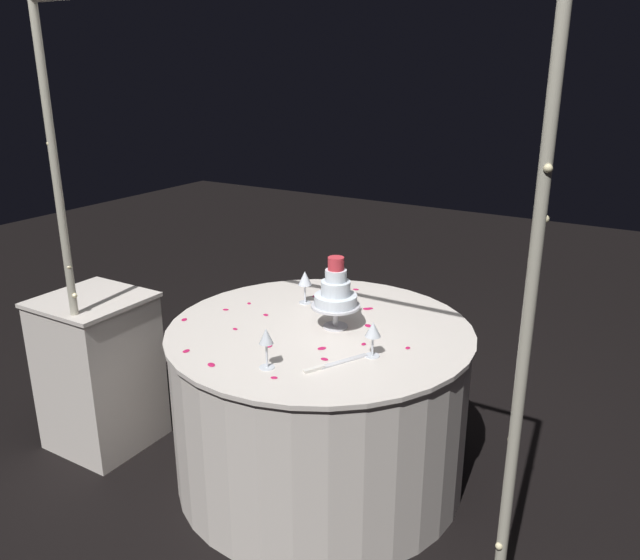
% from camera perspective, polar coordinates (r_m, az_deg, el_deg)
% --- Properties ---
extents(ground_plane, '(12.00, 12.00, 0.00)m').
position_cam_1_polar(ground_plane, '(3.19, -0.00, -17.02)').
color(ground_plane, black).
extents(decorative_arch, '(2.04, 0.06, 2.14)m').
position_cam_1_polar(decorative_arch, '(2.21, -6.98, 6.43)').
color(decorative_arch, '#B7B29E').
rests_on(decorative_arch, ground).
extents(main_table, '(1.37, 1.37, 0.76)m').
position_cam_1_polar(main_table, '(2.99, -0.00, -11.10)').
color(main_table, silver).
rests_on(main_table, ground).
extents(side_table, '(0.48, 0.48, 0.80)m').
position_cam_1_polar(side_table, '(3.42, -19.31, -7.80)').
color(side_table, silver).
rests_on(side_table, ground).
extents(tiered_cake, '(0.22, 0.22, 0.33)m').
position_cam_1_polar(tiered_cake, '(2.77, 1.43, -1.19)').
color(tiered_cake, silver).
rests_on(tiered_cake, main_table).
extents(wine_glass_0, '(0.07, 0.07, 0.16)m').
position_cam_1_polar(wine_glass_0, '(3.07, -1.38, 0.05)').
color(wine_glass_0, silver).
rests_on(wine_glass_0, main_table).
extents(wine_glass_1, '(0.06, 0.06, 0.15)m').
position_cam_1_polar(wine_glass_1, '(2.52, 4.82, -4.62)').
color(wine_glass_1, silver).
rests_on(wine_glass_1, main_table).
extents(wine_glass_2, '(0.06, 0.06, 0.17)m').
position_cam_1_polar(wine_glass_2, '(2.42, -4.89, -5.32)').
color(wine_glass_2, silver).
rests_on(wine_glass_2, main_table).
extents(cake_knife, '(0.15, 0.27, 0.01)m').
position_cam_1_polar(cake_knife, '(2.48, 1.10, -7.63)').
color(cake_knife, silver).
rests_on(cake_knife, main_table).
extents(rose_petal_0, '(0.02, 0.03, 0.00)m').
position_cam_1_polar(rose_petal_0, '(2.65, 7.95, -6.11)').
color(rose_petal_0, '#C61951').
rests_on(rose_petal_0, main_table).
extents(rose_petal_1, '(0.04, 0.03, 0.00)m').
position_cam_1_polar(rose_petal_1, '(3.06, -0.16, -2.43)').
color(rose_petal_1, '#C61951').
rests_on(rose_petal_1, main_table).
extents(rose_petal_2, '(0.05, 0.04, 0.00)m').
position_cam_1_polar(rose_petal_2, '(3.04, 4.27, -2.62)').
color(rose_petal_2, '#C61951').
rests_on(rose_petal_2, main_table).
extents(rose_petal_3, '(0.04, 0.05, 0.00)m').
position_cam_1_polar(rose_petal_3, '(2.62, 0.17, -6.20)').
color(rose_petal_3, '#C61951').
rests_on(rose_petal_3, main_table).
extents(rose_petal_4, '(0.04, 0.03, 0.00)m').
position_cam_1_polar(rose_petal_4, '(3.19, -0.37, -1.50)').
color(rose_petal_4, '#C61951').
rests_on(rose_petal_4, main_table).
extents(rose_petal_5, '(0.03, 0.04, 0.00)m').
position_cam_1_polar(rose_petal_5, '(2.97, -12.19, -3.52)').
color(rose_petal_5, '#C61951').
rests_on(rose_petal_5, main_table).
extents(rose_petal_6, '(0.03, 0.04, 0.00)m').
position_cam_1_polar(rose_petal_6, '(3.06, 0.72, -2.38)').
color(rose_petal_6, '#C61951').
rests_on(rose_petal_6, main_table).
extents(rose_petal_7, '(0.03, 0.03, 0.00)m').
position_cam_1_polar(rose_petal_7, '(3.12, -6.44, -2.12)').
color(rose_petal_7, '#C61951').
rests_on(rose_petal_7, main_table).
extents(rose_petal_8, '(0.03, 0.04, 0.00)m').
position_cam_1_polar(rose_petal_8, '(2.65, -4.62, -5.97)').
color(rose_petal_8, '#C61951').
rests_on(rose_petal_8, main_table).
extents(rose_petal_9, '(0.03, 0.03, 0.00)m').
position_cam_1_polar(rose_petal_9, '(3.06, -8.53, -2.66)').
color(rose_petal_9, '#C61951').
rests_on(rose_petal_9, main_table).
extents(rose_petal_10, '(0.04, 0.03, 0.00)m').
position_cam_1_polar(rose_petal_10, '(2.97, -4.89, -3.14)').
color(rose_petal_10, '#C61951').
rests_on(rose_petal_10, main_table).
extents(rose_petal_11, '(0.03, 0.03, 0.00)m').
position_cam_1_polar(rose_petal_11, '(2.39, -4.18, -8.81)').
color(rose_petal_11, '#C61951').
rests_on(rose_petal_11, main_table).
extents(rose_petal_12, '(0.03, 0.04, 0.00)m').
position_cam_1_polar(rose_petal_12, '(2.65, -12.02, -6.30)').
color(rose_petal_12, '#C61951').
rests_on(rose_petal_12, main_table).
extents(rose_petal_13, '(0.03, 0.03, 0.00)m').
position_cam_1_polar(rose_petal_13, '(3.05, 4.59, -2.56)').
color(rose_petal_13, '#C61951').
rests_on(rose_petal_13, main_table).
extents(rose_petal_14, '(0.03, 0.02, 0.00)m').
position_cam_1_polar(rose_petal_14, '(2.53, 0.40, -7.17)').
color(rose_petal_14, '#C61951').
rests_on(rose_petal_14, main_table).
extents(rose_petal_15, '(0.05, 0.04, 0.00)m').
position_cam_1_polar(rose_petal_15, '(2.52, -9.81, -7.57)').
color(rose_petal_15, '#C61951').
rests_on(rose_petal_15, main_table).
extents(rose_petal_16, '(0.05, 0.04, 0.00)m').
position_cam_1_polar(rose_petal_16, '(2.85, 4.38, -4.14)').
color(rose_petal_16, '#C61951').
rests_on(rose_petal_16, main_table).
extents(rose_petal_17, '(0.04, 0.03, 0.00)m').
position_cam_1_polar(rose_petal_17, '(3.30, 3.27, -0.85)').
color(rose_petal_17, '#C61951').
rests_on(rose_petal_17, main_table).
extents(rose_petal_18, '(0.02, 0.03, 0.00)m').
position_cam_1_polar(rose_petal_18, '(2.66, 3.97, -5.80)').
color(rose_petal_18, '#C61951').
rests_on(rose_petal_18, main_table).
extents(rose_petal_19, '(0.03, 0.03, 0.00)m').
position_cam_1_polar(rose_petal_19, '(2.83, -7.69, -4.41)').
color(rose_petal_19, '#C61951').
rests_on(rose_petal_19, main_table).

